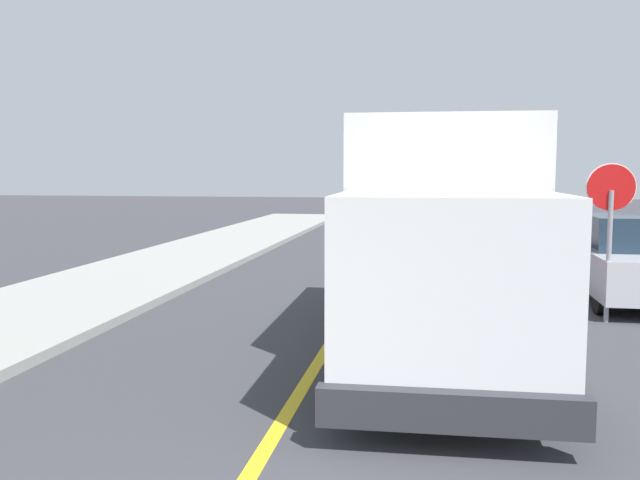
{
  "coord_description": "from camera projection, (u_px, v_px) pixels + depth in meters",
  "views": [
    {
      "loc": [
        1.49,
        -2.44,
        2.54
      ],
      "look_at": [
        -0.35,
        8.51,
        1.4
      ],
      "focal_mm": 38.52,
      "sensor_mm": 36.0,
      "label": 1
    }
  ],
  "objects": [
    {
      "name": "box_truck",
      "position": [
        442.0,
        225.0,
        9.69
      ],
      "size": [
        2.53,
        7.22,
        3.2
      ],
      "color": "silver",
      "rests_on": "ground"
    },
    {
      "name": "stop_sign",
      "position": [
        610.0,
        211.0,
        11.32
      ],
      "size": [
        0.8,
        0.1,
        2.65
      ],
      "color": "gray",
      "rests_on": "ground"
    },
    {
      "name": "centre_line_yellow",
      "position": [
        352.0,
        307.0,
        12.71
      ],
      "size": [
        0.16,
        56.0,
        0.01
      ],
      "primitive_type": "cube",
      "color": "gold",
      "rests_on": "ground"
    },
    {
      "name": "parked_van_across",
      "position": [
        628.0,
        261.0,
        13.24
      ],
      "size": [
        1.82,
        4.41,
        1.67
      ],
      "color": "#B7B7BC",
      "rests_on": "ground"
    },
    {
      "name": "parked_car_mid",
      "position": [
        453.0,
        220.0,
        24.07
      ],
      "size": [
        1.91,
        4.45,
        1.67
      ],
      "color": "#B7B7BC",
      "rests_on": "ground"
    },
    {
      "name": "parked_car_near",
      "position": [
        451.0,
        241.0,
        16.78
      ],
      "size": [
        1.83,
        4.41,
        1.67
      ],
      "color": "maroon",
      "rests_on": "ground"
    }
  ]
}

